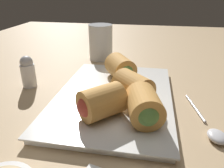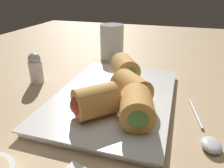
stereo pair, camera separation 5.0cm
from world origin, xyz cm
name	(u,v)px [view 2 (the right image)]	position (x,y,z in cm)	size (l,w,h in cm)	color
table_surface	(117,99)	(0.00, 0.00, 1.00)	(180.00, 140.00, 2.00)	tan
serving_plate	(112,97)	(-2.31, 0.48, 2.76)	(33.18, 22.91, 1.50)	silver
roll_front_left	(132,89)	(-4.46, -4.18, 6.22)	(8.82, 8.78, 5.43)	#D19347
roll_front_right	(93,102)	(-11.06, 0.99, 6.22)	(8.80, 8.80, 5.43)	#D19347
roll_back_left	(126,69)	(5.54, -0.33, 6.22)	(8.80, 8.25, 5.43)	#D19347
roll_back_right	(137,109)	(-11.09, -6.37, 6.22)	(8.44, 6.99, 5.43)	#D19347
spoon	(208,139)	(-10.58, -17.46, 2.58)	(15.96, 4.81, 1.29)	silver
drinking_glass	(112,42)	(24.18, 8.85, 7.39)	(7.33, 7.33, 10.78)	silver
salt_shaker	(36,68)	(0.89, 20.64, 5.69)	(3.21, 3.21, 7.42)	silver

